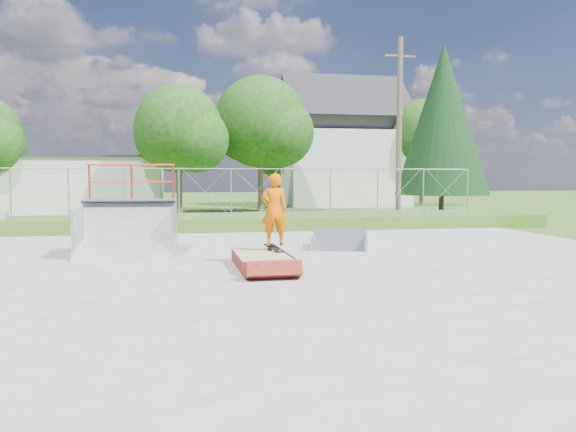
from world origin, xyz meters
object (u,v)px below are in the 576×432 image
Objects in this scene: flat_bank_ramp at (340,241)px; skater at (274,213)px; quarter_pipe at (127,210)px; grind_box at (261,260)px.

skater is at bearing -114.97° from flat_bank_ramp.
quarter_pipe is 3.88m from skater.
skater reaches higher than grind_box.
flat_bank_ramp reaches higher than grind_box.
grind_box is 3.69m from flat_bank_ramp.
quarter_pipe is 5.62m from flat_bank_ramp.
quarter_pipe is (-2.99, 2.27, 0.98)m from grind_box.
grind_box is 0.97× the size of quarter_pipe.
grind_box is at bearing -115.97° from flat_bank_ramp.
quarter_pipe is at bearing 142.22° from grind_box.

